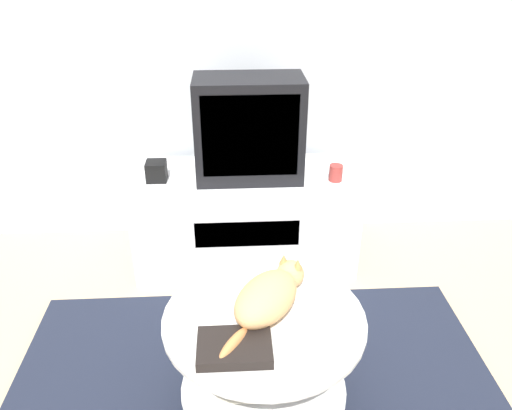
{
  "coord_description": "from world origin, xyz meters",
  "views": [
    {
      "loc": [
        -0.08,
        -1.34,
        1.72
      ],
      "look_at": [
        0.03,
        0.6,
        0.65
      ],
      "focal_mm": 35.0,
      "sensor_mm": 36.0,
      "label": 1
    }
  ],
  "objects_px": {
    "speaker": "(156,171)",
    "tv": "(249,129)",
    "dvd_box": "(235,347)",
    "cat": "(269,296)"
  },
  "relations": [
    {
      "from": "dvd_box",
      "to": "speaker",
      "type": "bearing_deg",
      "value": 107.88
    },
    {
      "from": "speaker",
      "to": "cat",
      "type": "xyz_separation_m",
      "value": [
        0.53,
        -1.02,
        -0.04
      ]
    },
    {
      "from": "speaker",
      "to": "tv",
      "type": "bearing_deg",
      "value": 2.25
    },
    {
      "from": "speaker",
      "to": "dvd_box",
      "type": "height_order",
      "value": "speaker"
    },
    {
      "from": "tv",
      "to": "dvd_box",
      "type": "height_order",
      "value": "tv"
    },
    {
      "from": "tv",
      "to": "cat",
      "type": "relative_size",
      "value": 1.18
    },
    {
      "from": "dvd_box",
      "to": "cat",
      "type": "xyz_separation_m",
      "value": [
        0.13,
        0.2,
        0.05
      ]
    },
    {
      "from": "tv",
      "to": "cat",
      "type": "bearing_deg",
      "value": -88.57
    },
    {
      "from": "dvd_box",
      "to": "cat",
      "type": "distance_m",
      "value": 0.25
    },
    {
      "from": "speaker",
      "to": "dvd_box",
      "type": "xyz_separation_m",
      "value": [
        0.4,
        -1.23,
        -0.09
      ]
    }
  ]
}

